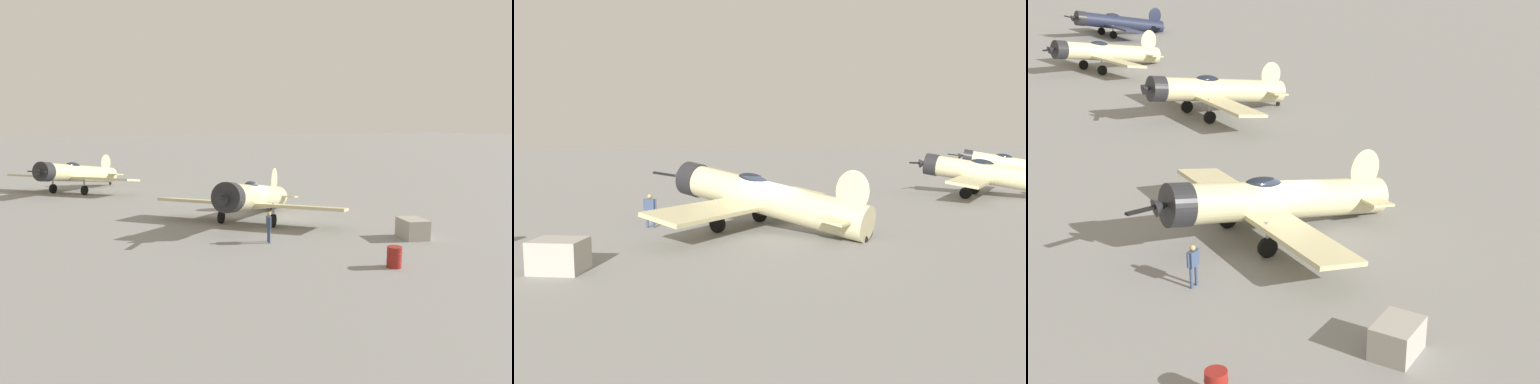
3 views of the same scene
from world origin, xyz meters
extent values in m
plane|color=gray|center=(0.00, 0.00, 0.00)|extent=(400.00, 400.00, 0.00)
cylinder|color=beige|center=(0.00, 0.00, 1.47)|extent=(7.55, 8.48, 2.97)
cylinder|color=#232326|center=(-3.01, -3.53, 2.16)|extent=(2.03, 1.96, 1.81)
cone|color=#232326|center=(-3.43, -4.02, 2.25)|extent=(0.96, 0.95, 0.78)
cube|color=black|center=(-3.53, -4.14, 2.25)|extent=(1.04, 3.04, 0.53)
ellipsoid|color=black|center=(-0.63, -0.74, 2.28)|extent=(1.73, 1.85, 0.92)
cube|color=#C6BC89|center=(-0.75, -0.88, 1.21)|extent=(10.32, 9.22, 0.47)
ellipsoid|color=beige|center=(2.64, 3.09, 2.07)|extent=(1.22, 1.41, 1.98)
cube|color=#C6BC89|center=(2.51, 2.94, 0.98)|extent=(3.30, 3.04, 0.26)
cylinder|color=#999BA0|center=(0.15, -2.42, 0.93)|extent=(0.14, 0.14, 1.05)
cylinder|color=black|center=(0.15, -2.42, 0.40)|extent=(0.67, 0.74, 0.80)
cylinder|color=#999BA0|center=(-2.41, -0.23, 0.93)|extent=(0.14, 0.14, 1.05)
cylinder|color=black|center=(-2.41, -0.23, 0.40)|extent=(0.67, 0.74, 0.80)
cylinder|color=black|center=(3.01, 3.54, 0.14)|extent=(0.26, 0.28, 0.28)
cylinder|color=beige|center=(-10.25, 17.33, 1.63)|extent=(7.02, 8.24, 2.73)
cylinder|color=#232326|center=(-13.02, 13.88, 2.24)|extent=(1.94, 1.87, 1.71)
cone|color=#232326|center=(-13.43, 13.37, 2.33)|extent=(0.92, 0.91, 0.74)
cube|color=black|center=(-13.52, 13.26, 2.33)|extent=(1.55, 2.44, 0.25)
ellipsoid|color=black|center=(-10.83, 16.61, 2.38)|extent=(1.71, 1.86, 0.91)
cube|color=#C6BC89|center=(-10.94, 16.47, 1.37)|extent=(10.90, 9.31, 0.45)
cylinder|color=#999BA0|center=(-10.01, 15.00, 1.00)|extent=(0.14, 0.14, 1.20)
cylinder|color=black|center=(-10.01, 15.00, 0.40)|extent=(0.66, 0.75, 0.80)
cylinder|color=#999BA0|center=(-12.57, 17.06, 1.00)|extent=(0.14, 0.14, 1.20)
cylinder|color=black|center=(-12.57, 17.06, 0.40)|extent=(0.66, 0.75, 0.80)
cylinder|color=beige|center=(-25.20, 28.48, 1.45)|extent=(5.83, 8.88, 2.89)
cylinder|color=#232326|center=(-27.38, 24.60, 2.19)|extent=(1.87, 1.73, 1.63)
cone|color=#232326|center=(-27.70, 24.03, 2.30)|extent=(0.86, 0.87, 0.71)
cube|color=black|center=(-27.78, 23.90, 2.30)|extent=(1.15, 3.11, 0.48)
ellipsoid|color=black|center=(-25.66, 27.67, 2.20)|extent=(1.54, 1.93, 0.95)
cube|color=#C6BC89|center=(-25.75, 27.51, 1.26)|extent=(11.72, 7.66, 0.47)
cylinder|color=#999BA0|center=(-24.63, 26.24, 0.94)|extent=(0.14, 0.14, 1.09)
cylinder|color=black|center=(-24.63, 26.24, 0.40)|extent=(0.57, 0.80, 0.80)
cylinder|color=#999BA0|center=(-27.41, 27.80, 0.94)|extent=(0.14, 0.14, 1.09)
cylinder|color=black|center=(-27.41, 27.80, 0.40)|extent=(0.57, 0.80, 0.80)
cylinder|color=#384766|center=(-1.50, -5.71, 0.40)|extent=(0.12, 0.12, 0.81)
cylinder|color=#384766|center=(-1.44, -5.43, 0.40)|extent=(0.12, 0.12, 0.81)
cube|color=#384766|center=(-1.47, -5.57, 1.10)|extent=(0.30, 0.47, 0.57)
sphere|color=tan|center=(-1.47, -5.57, 1.50)|extent=(0.21, 0.21, 0.21)
cylinder|color=#384766|center=(-1.53, -5.83, 1.11)|extent=(0.09, 0.09, 0.54)
cylinder|color=#384766|center=(-1.42, -5.30, 1.11)|extent=(0.09, 0.09, 0.54)
cube|color=#9E998E|center=(6.11, -7.58, 0.53)|extent=(1.55, 1.85, 1.07)
camera|label=1|loc=(-10.74, -27.24, 6.23)|focal=32.55mm
camera|label=2|loc=(22.38, -2.80, 4.33)|focal=34.83mm
camera|label=3|loc=(9.15, -27.07, 12.32)|focal=52.77mm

